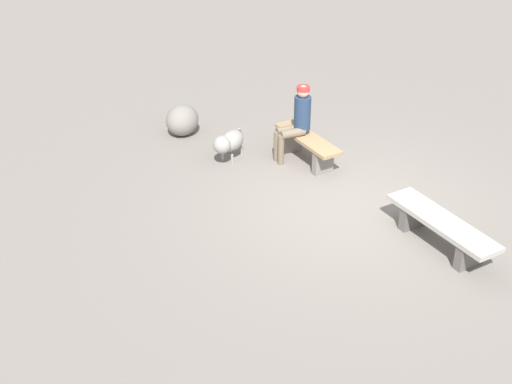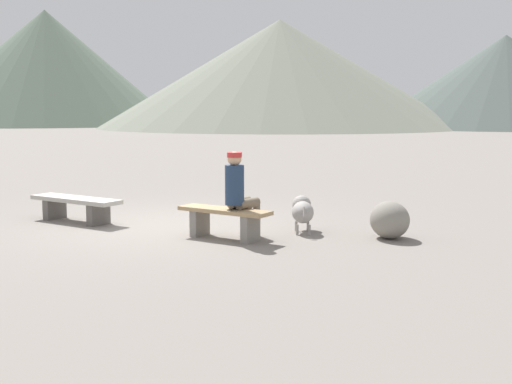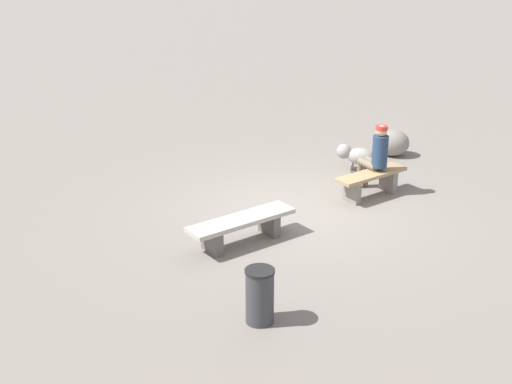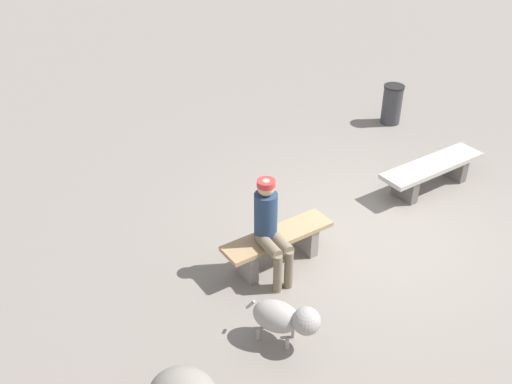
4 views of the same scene
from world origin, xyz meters
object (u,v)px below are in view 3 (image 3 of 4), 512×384
bench_right (371,180)px  dog (356,155)px  seated_person (376,154)px  boulder (393,143)px  trash_bin (260,296)px  bench_left (241,225)px

bench_right → dog: bearing=57.9°
seated_person → boulder: size_ratio=1.95×
seated_person → dog: size_ratio=1.69×
bench_right → trash_bin: 4.79m
bench_left → bench_right: (3.09, -0.01, 0.01)m
boulder → seated_person: bearing=-149.4°
bench_left → seated_person: size_ratio=1.39×
seated_person → trash_bin: seated_person is taller
dog → trash_bin: (-5.18, -3.05, 0.02)m
seated_person → bench_left: bearing=-170.0°
seated_person → dog: (0.59, 1.01, -0.41)m
dog → trash_bin: trash_bin is taller
dog → boulder: (1.40, 0.16, -0.07)m
bench_right → trash_bin: size_ratio=2.06×
bench_left → trash_bin: trash_bin is taller
bench_left → boulder: boulder is taller
bench_left → dog: 4.04m
boulder → bench_right: bearing=-150.0°
bench_left → trash_bin: 2.35m
bench_left → bench_right: bearing=3.4°
bench_right → seated_person: bearing=27.6°
dog → boulder: size_ratio=1.15×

